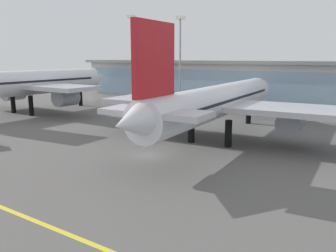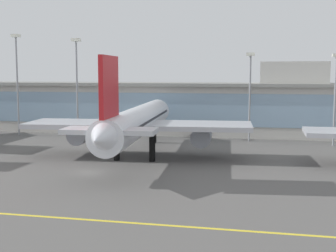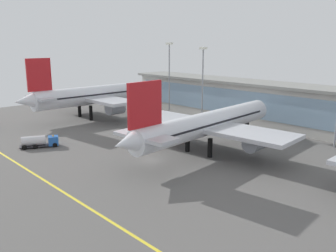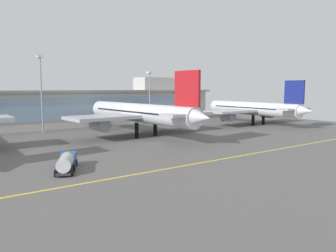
# 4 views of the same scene
# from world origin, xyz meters

# --- Properties ---
(ground_plane) EXTENTS (180.00, 180.00, 0.00)m
(ground_plane) POSITION_xyz_m (0.00, 0.00, 0.00)
(ground_plane) COLOR #5B5956
(taxiway_centreline_stripe) EXTENTS (144.00, 0.50, 0.01)m
(taxiway_centreline_stripe) POSITION_xyz_m (0.00, -22.00, 0.01)
(taxiway_centreline_stripe) COLOR yellow
(taxiway_centreline_stripe) RESTS_ON ground
(terminal_building) EXTENTS (114.02, 14.00, 18.27)m
(terminal_building) POSITION_xyz_m (1.71, 49.24, 7.05)
(terminal_building) COLOR beige
(terminal_building) RESTS_ON ground
(airliner_near_left) EXTENTS (38.12, 51.59, 20.48)m
(airliner_near_left) POSITION_xyz_m (-48.61, 15.71, 7.51)
(airliner_near_left) COLOR black
(airliner_near_left) RESTS_ON ground
(airliner_near_right) EXTENTS (42.16, 55.68, 18.00)m
(airliner_near_right) POSITION_xyz_m (3.95, 14.19, 6.57)
(airliner_near_right) COLOR black
(airliner_near_right) RESTS_ON ground
(baggage_tug_near) EXTENTS (6.00, 9.24, 2.90)m
(baggage_tug_near) POSITION_xyz_m (-26.06, -12.98, 1.51)
(baggage_tug_near) COLOR black
(baggage_tug_near) RESTS_ON ground
(apron_light_mast_west) EXTENTS (1.80, 1.80, 25.03)m
(apron_light_mast_west) POSITION_xyz_m (-33.77, 37.56, 16.23)
(apron_light_mast_west) COLOR gray
(apron_light_mast_west) RESTS_ON ground
(apron_light_mast_centre) EXTENTS (1.80, 1.80, 23.68)m
(apron_light_mast_centre) POSITION_xyz_m (-17.46, 36.46, 15.49)
(apron_light_mast_centre) COLOR gray
(apron_light_mast_centre) RESTS_ON ground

